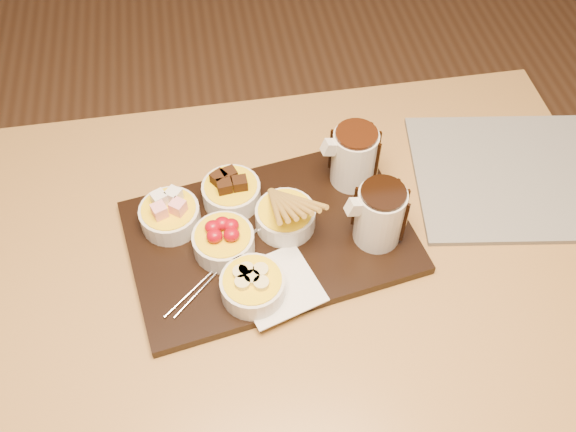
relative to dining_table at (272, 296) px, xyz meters
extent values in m
plane|color=#55331D|center=(0.00, 0.00, -0.65)|extent=(5.00, 5.00, 0.00)
cube|color=#A4783D|center=(0.00, 0.00, 0.08)|extent=(1.20, 0.80, 0.04)
cylinder|color=#A4783D|center=(-0.54, 0.34, -0.30)|extent=(0.06, 0.06, 0.71)
cylinder|color=#A4783D|center=(0.54, 0.34, -0.30)|extent=(0.06, 0.06, 0.71)
cube|color=black|center=(0.01, 0.05, 0.11)|extent=(0.50, 0.37, 0.02)
cube|color=white|center=(0.00, -0.05, 0.12)|extent=(0.15, 0.15, 0.00)
cylinder|color=silver|center=(-0.15, 0.10, 0.14)|extent=(0.10, 0.10, 0.04)
cylinder|color=silver|center=(-0.05, 0.13, 0.14)|extent=(0.10, 0.10, 0.04)
cylinder|color=silver|center=(-0.07, 0.03, 0.14)|extent=(0.10, 0.10, 0.04)
cylinder|color=silver|center=(0.03, 0.06, 0.14)|extent=(0.10, 0.10, 0.04)
cylinder|color=silver|center=(-0.04, -0.06, 0.14)|extent=(0.10, 0.10, 0.04)
cylinder|color=silver|center=(0.18, 0.02, 0.17)|extent=(0.09, 0.09, 0.11)
cylinder|color=silver|center=(0.17, 0.15, 0.17)|extent=(0.09, 0.09, 0.11)
cube|color=beige|center=(0.47, 0.11, 0.10)|extent=(0.41, 0.35, 0.01)
camera|label=1|loc=(-0.07, -0.58, 0.98)|focal=40.00mm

